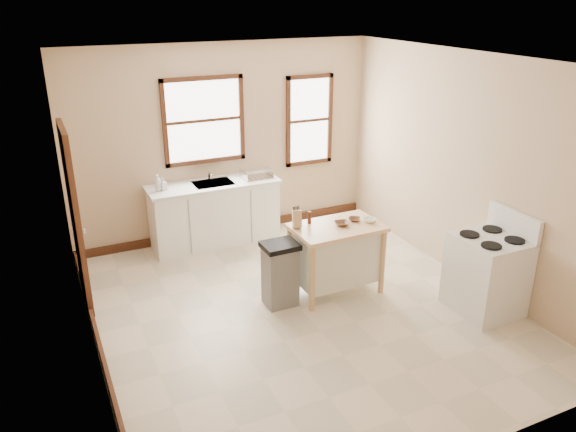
{
  "coord_description": "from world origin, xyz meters",
  "views": [
    {
      "loc": [
        -2.51,
        -5.03,
        3.43
      ],
      "look_at": [
        0.02,
        0.4,
        1.02
      ],
      "focal_mm": 35.0,
      "sensor_mm": 36.0,
      "label": 1
    }
  ],
  "objects_px": {
    "pepper_grinder": "(309,218)",
    "bowl_c": "(370,220)",
    "trash_bin": "(280,274)",
    "gas_stove": "(488,264)",
    "soap_bottle_a": "(158,183)",
    "bowl_a": "(342,224)",
    "bowl_b": "(355,219)",
    "knife_block": "(297,219)",
    "soap_bottle_b": "(163,184)",
    "dish_rack": "(257,175)",
    "kitchen_island": "(336,259)"
  },
  "relations": [
    {
      "from": "soap_bottle_b",
      "to": "knife_block",
      "type": "height_order",
      "value": "soap_bottle_b"
    },
    {
      "from": "soap_bottle_a",
      "to": "bowl_c",
      "type": "distance_m",
      "value": 2.9
    },
    {
      "from": "dish_rack",
      "to": "bowl_b",
      "type": "relative_size",
      "value": 2.9
    },
    {
      "from": "dish_rack",
      "to": "bowl_c",
      "type": "relative_size",
      "value": 2.81
    },
    {
      "from": "kitchen_island",
      "to": "pepper_grinder",
      "type": "relative_size",
      "value": 7.04
    },
    {
      "from": "bowl_c",
      "to": "pepper_grinder",
      "type": "bearing_deg",
      "value": 158.1
    },
    {
      "from": "soap_bottle_a",
      "to": "soap_bottle_b",
      "type": "bearing_deg",
      "value": 19.44
    },
    {
      "from": "dish_rack",
      "to": "bowl_a",
      "type": "relative_size",
      "value": 2.46
    },
    {
      "from": "bowl_b",
      "to": "trash_bin",
      "type": "bearing_deg",
      "value": -177.48
    },
    {
      "from": "pepper_grinder",
      "to": "bowl_c",
      "type": "relative_size",
      "value": 0.98
    },
    {
      "from": "kitchen_island",
      "to": "knife_block",
      "type": "xyz_separation_m",
      "value": [
        -0.45,
        0.16,
        0.53
      ]
    },
    {
      "from": "bowl_a",
      "to": "bowl_b",
      "type": "xyz_separation_m",
      "value": [
        0.21,
        0.06,
        -0.0
      ]
    },
    {
      "from": "knife_block",
      "to": "bowl_a",
      "type": "distance_m",
      "value": 0.54
    },
    {
      "from": "pepper_grinder",
      "to": "bowl_c",
      "type": "xyz_separation_m",
      "value": [
        0.67,
        -0.27,
        -0.05
      ]
    },
    {
      "from": "trash_bin",
      "to": "gas_stove",
      "type": "xyz_separation_m",
      "value": [
        2.06,
        -1.1,
        0.2
      ]
    },
    {
      "from": "kitchen_island",
      "to": "soap_bottle_b",
      "type": "bearing_deg",
      "value": 127.88
    },
    {
      "from": "bowl_a",
      "to": "trash_bin",
      "type": "height_order",
      "value": "bowl_a"
    },
    {
      "from": "pepper_grinder",
      "to": "gas_stove",
      "type": "xyz_separation_m",
      "value": [
        1.59,
        -1.3,
        -0.35
      ]
    },
    {
      "from": "bowl_a",
      "to": "bowl_c",
      "type": "distance_m",
      "value": 0.36
    },
    {
      "from": "pepper_grinder",
      "to": "bowl_a",
      "type": "height_order",
      "value": "pepper_grinder"
    },
    {
      "from": "bowl_c",
      "to": "trash_bin",
      "type": "bearing_deg",
      "value": 176.61
    },
    {
      "from": "bowl_b",
      "to": "bowl_c",
      "type": "xyz_separation_m",
      "value": [
        0.14,
        -0.11,
        0.01
      ]
    },
    {
      "from": "soap_bottle_a",
      "to": "bowl_c",
      "type": "bearing_deg",
      "value": -25.14
    },
    {
      "from": "kitchen_island",
      "to": "bowl_a",
      "type": "height_order",
      "value": "bowl_a"
    },
    {
      "from": "kitchen_island",
      "to": "bowl_c",
      "type": "height_order",
      "value": "bowl_c"
    },
    {
      "from": "kitchen_island",
      "to": "gas_stove",
      "type": "relative_size",
      "value": 0.9
    },
    {
      "from": "bowl_b",
      "to": "gas_stove",
      "type": "distance_m",
      "value": 1.59
    },
    {
      "from": "bowl_b",
      "to": "bowl_c",
      "type": "height_order",
      "value": "bowl_c"
    },
    {
      "from": "knife_block",
      "to": "gas_stove",
      "type": "bearing_deg",
      "value": -18.89
    },
    {
      "from": "kitchen_island",
      "to": "dish_rack",
      "type": "bearing_deg",
      "value": 96.2
    },
    {
      "from": "knife_block",
      "to": "bowl_b",
      "type": "xyz_separation_m",
      "value": [
        0.72,
        -0.11,
        -0.08
      ]
    },
    {
      "from": "soap_bottle_a",
      "to": "bowl_a",
      "type": "xyz_separation_m",
      "value": [
        1.71,
        -1.98,
        -0.15
      ]
    },
    {
      "from": "kitchen_island",
      "to": "gas_stove",
      "type": "xyz_separation_m",
      "value": [
        1.33,
        -1.1,
        0.15
      ]
    },
    {
      "from": "kitchen_island",
      "to": "bowl_c",
      "type": "relative_size",
      "value": 6.93
    },
    {
      "from": "dish_rack",
      "to": "knife_block",
      "type": "bearing_deg",
      "value": -83.05
    },
    {
      "from": "soap_bottle_a",
      "to": "bowl_c",
      "type": "relative_size",
      "value": 1.5
    },
    {
      "from": "gas_stove",
      "to": "bowl_a",
      "type": "bearing_deg",
      "value": 139.34
    },
    {
      "from": "knife_block",
      "to": "pepper_grinder",
      "type": "xyz_separation_m",
      "value": [
        0.19,
        0.05,
        -0.03
      ]
    },
    {
      "from": "soap_bottle_a",
      "to": "bowl_b",
      "type": "relative_size",
      "value": 1.55
    },
    {
      "from": "pepper_grinder",
      "to": "knife_block",
      "type": "bearing_deg",
      "value": -165.66
    },
    {
      "from": "bowl_a",
      "to": "gas_stove",
      "type": "xyz_separation_m",
      "value": [
        1.27,
        -1.09,
        -0.3
      ]
    },
    {
      "from": "bowl_a",
      "to": "trash_bin",
      "type": "xyz_separation_m",
      "value": [
        -0.8,
        0.01,
        -0.5
      ]
    },
    {
      "from": "soap_bottle_a",
      "to": "knife_block",
      "type": "bearing_deg",
      "value": -36.99
    },
    {
      "from": "soap_bottle_b",
      "to": "knife_block",
      "type": "relative_size",
      "value": 0.87
    },
    {
      "from": "soap_bottle_a",
      "to": "bowl_a",
      "type": "bearing_deg",
      "value": -29.7
    },
    {
      "from": "dish_rack",
      "to": "bowl_c",
      "type": "height_order",
      "value": "dish_rack"
    },
    {
      "from": "kitchen_island",
      "to": "trash_bin",
      "type": "height_order",
      "value": "kitchen_island"
    },
    {
      "from": "soap_bottle_b",
      "to": "pepper_grinder",
      "type": "distance_m",
      "value": 2.2
    },
    {
      "from": "gas_stove",
      "to": "bowl_c",
      "type": "bearing_deg",
      "value": 131.55
    },
    {
      "from": "pepper_grinder",
      "to": "bowl_c",
      "type": "distance_m",
      "value": 0.73
    }
  ]
}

